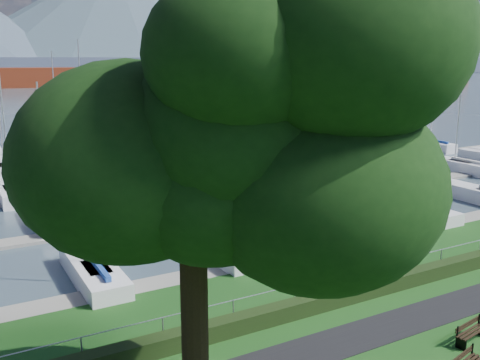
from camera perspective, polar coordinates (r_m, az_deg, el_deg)
path at (r=24.21m, az=18.11°, el=-13.84°), size 160.00×2.00×0.04m
hedge at (r=25.70m, az=13.86°, el=-11.13°), size 80.00×0.70×0.70m
fence at (r=25.64m, az=13.35°, el=-9.10°), size 80.00×0.04×0.04m
docks at (r=47.60m, az=-8.24°, el=-0.55°), size 90.00×41.60×0.25m
bench_right at (r=23.00m, az=23.45°, el=-14.62°), size 1.84×0.72×0.85m
tree at (r=12.85m, az=0.86°, el=4.29°), size 9.60×9.23×13.63m
crane at (r=48.83m, az=-7.83°, el=6.40°), size 7.07×13.12×22.35m
cargo_ship_mid at (r=238.44m, az=-22.51°, el=10.04°), size 106.98×35.62×21.50m
cargo_ship_east at (r=286.90m, az=19.72°, el=10.60°), size 78.28×51.17×21.50m
sailboat_fleet at (r=49.20m, az=-12.17°, el=6.30°), size 75.71×49.61×13.25m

